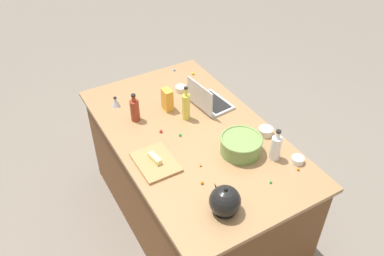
% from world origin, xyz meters
% --- Properties ---
extents(ground_plane, '(12.00, 12.00, 0.00)m').
position_xyz_m(ground_plane, '(0.00, 0.00, 0.00)').
color(ground_plane, slate).
extents(island_counter, '(1.81, 1.06, 0.90)m').
position_xyz_m(island_counter, '(0.00, 0.00, 0.45)').
color(island_counter, brown).
rests_on(island_counter, ground).
extents(laptop, '(0.33, 0.26, 0.22)m').
position_xyz_m(laptop, '(0.23, -0.27, 0.95)').
color(laptop, '#B7B7BC').
rests_on(laptop, island_counter).
extents(mixing_bowl_large, '(0.28, 0.28, 0.12)m').
position_xyz_m(mixing_bowl_large, '(-0.32, -0.18, 0.96)').
color(mixing_bowl_large, '#72934C').
rests_on(mixing_bowl_large, island_counter).
extents(bottle_oil, '(0.06, 0.06, 0.27)m').
position_xyz_m(bottle_oil, '(0.18, -0.05, 1.01)').
color(bottle_oil, '#DBC64C').
rests_on(bottle_oil, island_counter).
extents(bottle_vinegar, '(0.07, 0.07, 0.23)m').
position_xyz_m(bottle_vinegar, '(-0.48, -0.34, 0.99)').
color(bottle_vinegar, white).
rests_on(bottle_vinegar, island_counter).
extents(bottle_soy, '(0.07, 0.07, 0.22)m').
position_xyz_m(bottle_soy, '(0.34, 0.28, 0.99)').
color(bottle_soy, maroon).
rests_on(bottle_soy, island_counter).
extents(kettle, '(0.21, 0.18, 0.20)m').
position_xyz_m(kettle, '(-0.68, 0.18, 0.98)').
color(kettle, black).
rests_on(kettle, island_counter).
extents(cutting_board, '(0.31, 0.24, 0.02)m').
position_xyz_m(cutting_board, '(-0.14, 0.35, 0.91)').
color(cutting_board, '#AD7F4C').
rests_on(cutting_board, island_counter).
extents(butter_stick_left, '(0.11, 0.05, 0.04)m').
position_xyz_m(butter_stick_left, '(-0.13, 0.35, 0.94)').
color(butter_stick_left, '#F4E58C').
rests_on(butter_stick_left, cutting_board).
extents(ramekin_small, '(0.10, 0.10, 0.05)m').
position_xyz_m(ramekin_small, '(-0.26, -0.44, 0.93)').
color(ramekin_small, beige).
rests_on(ramekin_small, island_counter).
extents(ramekin_medium, '(0.09, 0.09, 0.04)m').
position_xyz_m(ramekin_medium, '(0.51, -0.19, 0.92)').
color(ramekin_medium, beige).
rests_on(ramekin_medium, island_counter).
extents(ramekin_wide, '(0.08, 0.08, 0.04)m').
position_xyz_m(ramekin_wide, '(-0.59, -0.44, 0.92)').
color(ramekin_wide, white).
rests_on(ramekin_wide, island_counter).
extents(kitchen_timer, '(0.07, 0.07, 0.08)m').
position_xyz_m(kitchen_timer, '(0.58, 0.34, 0.94)').
color(kitchen_timer, '#B2B2B7').
rests_on(kitchen_timer, island_counter).
extents(candy_bag, '(0.09, 0.06, 0.17)m').
position_xyz_m(candy_bag, '(0.35, 0.01, 0.99)').
color(candy_bag, gold).
rests_on(candy_bag, island_counter).
extents(candy_0, '(0.02, 0.02, 0.02)m').
position_xyz_m(candy_0, '(-0.44, 0.19, 0.91)').
color(candy_0, orange).
rests_on(candy_0, island_counter).
extents(candy_1, '(0.01, 0.01, 0.01)m').
position_xyz_m(candy_1, '(0.81, -0.29, 0.91)').
color(candy_1, blue).
rests_on(candy_1, island_counter).
extents(candy_2, '(0.02, 0.02, 0.02)m').
position_xyz_m(candy_2, '(0.02, 0.08, 0.91)').
color(candy_2, green).
rests_on(candy_2, island_counter).
extents(candy_3, '(0.02, 0.02, 0.02)m').
position_xyz_m(candy_3, '(0.12, 0.18, 0.91)').
color(candy_3, red).
rests_on(candy_3, island_counter).
extents(candy_4, '(0.02, 0.02, 0.02)m').
position_xyz_m(candy_4, '(0.19, -0.30, 0.91)').
color(candy_4, orange).
rests_on(candy_4, island_counter).
extents(candy_5, '(0.01, 0.01, 0.01)m').
position_xyz_m(candy_5, '(-0.65, -0.18, 0.91)').
color(candy_5, green).
rests_on(candy_5, island_counter).
extents(candy_6, '(0.02, 0.02, 0.02)m').
position_xyz_m(candy_6, '(0.68, -0.40, 0.91)').
color(candy_6, yellow).
rests_on(candy_6, island_counter).
extents(candy_7, '(0.01, 0.01, 0.01)m').
position_xyz_m(candy_7, '(-0.31, 0.12, 0.91)').
color(candy_7, orange).
rests_on(candy_7, island_counter).
extents(candy_8, '(0.02, 0.02, 0.02)m').
position_xyz_m(candy_8, '(-0.65, -0.40, 0.91)').
color(candy_8, orange).
rests_on(candy_8, island_counter).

